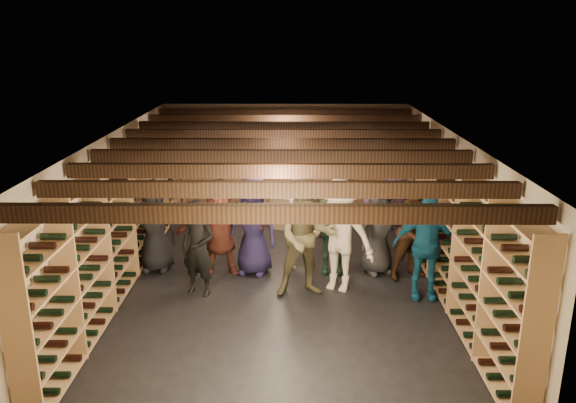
# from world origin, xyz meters

# --- Properties ---
(ground) EXTENTS (8.00, 8.00, 0.00)m
(ground) POSITION_xyz_m (0.00, 0.00, 0.00)
(ground) COLOR black
(ground) RESTS_ON ground
(walls) EXTENTS (5.52, 8.02, 2.40)m
(walls) POSITION_xyz_m (0.00, 0.00, 1.20)
(walls) COLOR #C3B297
(walls) RESTS_ON ground
(ceiling) EXTENTS (5.50, 8.00, 0.01)m
(ceiling) POSITION_xyz_m (0.00, 0.00, 2.40)
(ceiling) COLOR beige
(ceiling) RESTS_ON walls
(ceiling_joists) EXTENTS (5.40, 7.12, 0.18)m
(ceiling_joists) POSITION_xyz_m (0.00, 0.00, 2.26)
(ceiling_joists) COLOR black
(ceiling_joists) RESTS_ON ground
(wine_rack_left) EXTENTS (0.32, 7.50, 2.15)m
(wine_rack_left) POSITION_xyz_m (-2.57, 0.00, 1.08)
(wine_rack_left) COLOR tan
(wine_rack_left) RESTS_ON ground
(wine_rack_right) EXTENTS (0.32, 7.50, 2.15)m
(wine_rack_right) POSITION_xyz_m (2.57, 0.00, 1.08)
(wine_rack_right) COLOR tan
(wine_rack_right) RESTS_ON ground
(wine_rack_back) EXTENTS (4.70, 0.30, 2.15)m
(wine_rack_back) POSITION_xyz_m (0.00, 3.83, 1.07)
(wine_rack_back) COLOR tan
(wine_rack_back) RESTS_ON ground
(crate_stack_left) EXTENTS (0.58, 0.48, 0.68)m
(crate_stack_left) POSITION_xyz_m (-0.01, 2.44, 0.34)
(crate_stack_left) COLOR tan
(crate_stack_left) RESTS_ON ground
(crate_stack_right) EXTENTS (0.59, 0.50, 0.51)m
(crate_stack_right) POSITION_xyz_m (0.51, 2.10, 0.26)
(crate_stack_right) COLOR tan
(crate_stack_right) RESTS_ON ground
(crate_loose) EXTENTS (0.54, 0.40, 0.17)m
(crate_loose) POSITION_xyz_m (1.84, 2.99, 0.09)
(crate_loose) COLOR tan
(crate_loose) RESTS_ON ground
(person_0) EXTENTS (0.83, 0.58, 1.61)m
(person_0) POSITION_xyz_m (-2.18, 0.28, 0.81)
(person_0) COLOR black
(person_0) RESTS_ON ground
(person_1) EXTENTS (0.64, 0.53, 1.51)m
(person_1) POSITION_xyz_m (-1.29, -0.64, 0.76)
(person_1) COLOR black
(person_1) RESTS_ON ground
(person_2) EXTENTS (1.01, 0.84, 1.90)m
(person_2) POSITION_xyz_m (0.37, -0.64, 0.95)
(person_2) COLOR brown
(person_2) RESTS_ON ground
(person_3) EXTENTS (1.34, 1.09, 1.81)m
(person_3) POSITION_xyz_m (0.89, -0.46, 0.90)
(person_3) COLOR beige
(person_3) RESTS_ON ground
(person_4) EXTENTS (1.01, 0.47, 1.69)m
(person_4) POSITION_xyz_m (2.18, -0.72, 0.84)
(person_4) COLOR #135278
(person_4) RESTS_ON ground
(person_5) EXTENTS (1.50, 0.69, 1.56)m
(person_5) POSITION_xyz_m (-1.05, 0.15, 0.78)
(person_5) COLOR brown
(person_5) RESTS_ON ground
(person_6) EXTENTS (0.94, 0.75, 1.69)m
(person_6) POSITION_xyz_m (-0.50, 0.17, 0.84)
(person_6) COLOR #201A44
(person_6) RESTS_ON ground
(person_7) EXTENTS (0.74, 0.61, 1.74)m
(person_7) POSITION_xyz_m (0.34, 0.46, 0.87)
(person_7) COLOR gray
(person_7) RESTS_ON ground
(person_8) EXTENTS (0.99, 0.90, 1.66)m
(person_8) POSITION_xyz_m (2.18, -0.01, 0.83)
(person_8) COLOR #3E2213
(person_8) RESTS_ON ground
(person_10) EXTENTS (0.99, 0.50, 1.63)m
(person_10) POSITION_xyz_m (0.83, 0.20, 0.81)
(person_10) COLOR #234830
(person_10) RESTS_ON ground
(person_11) EXTENTS (1.59, 0.77, 1.64)m
(person_11) POSITION_xyz_m (2.06, 1.30, 0.82)
(person_11) COLOR #8F6196
(person_11) RESTS_ON ground
(person_12) EXTENTS (0.89, 0.75, 1.54)m
(person_12) POSITION_xyz_m (1.62, 0.21, 0.77)
(person_12) COLOR #2C2D31
(person_12) RESTS_ON ground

